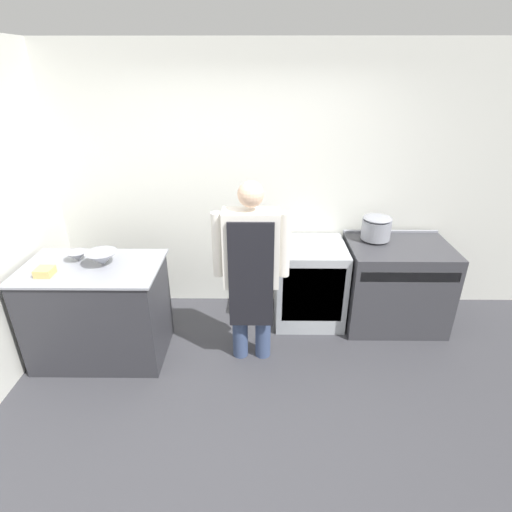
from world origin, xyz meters
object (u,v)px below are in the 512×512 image
person_cook (251,265)px  mixing_bowl (102,258)px  fridge_unit (309,283)px  stock_pot (376,227)px  stove (394,284)px  plastic_tub (45,272)px

person_cook → mixing_bowl: bearing=177.1°
fridge_unit → stock_pot: 0.88m
fridge_unit → stove: bearing=-3.7°
plastic_tub → person_cook: bearing=4.3°
person_cook → fridge_unit: bearing=47.5°
plastic_tub → mixing_bowl: bearing=25.3°
stock_pot → stove: bearing=-29.8°
plastic_tub → stock_pot: 3.03m
plastic_tub → stock_pot: size_ratio=0.47×
mixing_bowl → stock_pot: bearing=14.5°
mixing_bowl → stock_pot: 2.59m
person_cook → stock_pot: person_cook is taller
stove → person_cook: bearing=-158.1°
fridge_unit → plastic_tub: size_ratio=6.23×
plastic_tub → stock_pot: bearing=16.1°
stock_pot → person_cook: bearing=-149.9°
stock_pot → mixing_bowl: bearing=-165.5°
person_cook → plastic_tub: 1.69m
person_cook → stock_pot: (1.23, 0.71, 0.07)m
fridge_unit → person_cook: person_cook is taller
person_cook → plastic_tub: person_cook is taller
plastic_tub → stock_pot: (2.91, 0.84, 0.07)m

